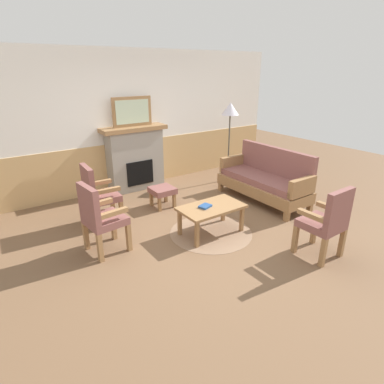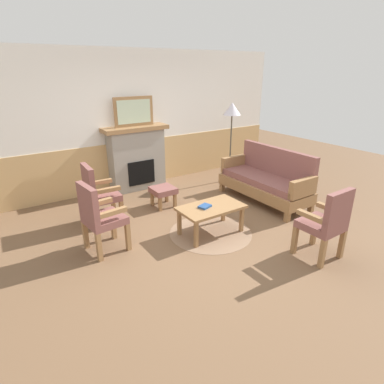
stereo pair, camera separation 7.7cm
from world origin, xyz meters
The scene contains 13 objects.
ground_plane centered at (0.00, 0.00, 0.00)m, with size 14.00×14.00×0.00m, color brown.
wall_back centered at (0.00, 2.60, 1.31)m, with size 7.20×0.14×2.70m.
fireplace centered at (0.00, 2.35, 0.65)m, with size 1.30×0.44×1.28m.
framed_picture centered at (0.00, 2.35, 1.56)m, with size 0.80×0.04×0.56m.
couch centered at (1.68, 0.39, 0.40)m, with size 0.70×1.80×0.98m.
coffee_table centered at (0.07, -0.06, 0.39)m, with size 0.96×0.56×0.44m.
round_rug centered at (0.07, -0.06, 0.00)m, with size 1.25×1.25×0.01m, color #896B51.
book_on_table centered at (-0.03, -0.03, 0.46)m, with size 0.18×0.14×0.03m, color navy.
footstool centered at (-0.03, 1.23, 0.28)m, with size 0.40×0.40×0.36m.
armchair_near_fireplace centered at (-1.46, 0.37, 0.54)m, with size 0.53×0.53×0.98m.
armchair_by_window_left centered at (-1.20, 1.19, 0.54)m, with size 0.50×0.50×0.98m.
armchair_front_left centered at (0.87, -1.41, 0.54)m, with size 0.49×0.49×0.98m.
floor_lamp_by_couch centered at (1.88, 1.66, 1.45)m, with size 0.36×0.36×1.68m.
Camera 1 is at (-2.64, -3.43, 2.35)m, focal length 29.93 mm.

